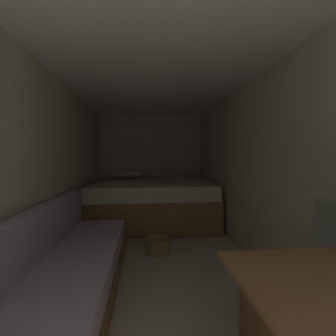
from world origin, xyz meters
name	(u,v)px	position (x,y,z in m)	size (l,w,h in m)	color
ground_plane	(157,267)	(0.00, 2.26, 0.00)	(7.39, 7.39, 0.00)	#B2A893
wall_back	(151,164)	(0.00, 4.98, 1.07)	(2.37, 0.05, 2.14)	beige
wall_left	(46,172)	(-1.16, 2.26, 1.07)	(0.05, 5.39, 2.14)	beige
wall_right	(259,170)	(1.16, 2.26, 1.07)	(0.05, 5.39, 2.14)	beige
ceiling_slab	(157,69)	(0.00, 2.26, 2.16)	(2.37, 5.39, 0.05)	white
bed	(152,202)	(-0.01, 4.04, 0.38)	(2.15, 1.74, 0.94)	olive
sofa_left	(54,290)	(-0.80, 1.48, 0.24)	(0.72, 2.96, 0.78)	brown
dinette_table	(326,304)	(0.59, 0.58, 0.63)	(0.70, 0.62, 0.73)	brown
wicker_basket	(157,245)	(0.02, 2.64, 0.10)	(0.32, 0.32, 0.19)	olive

